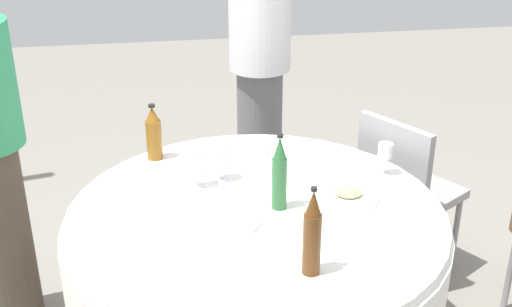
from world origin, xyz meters
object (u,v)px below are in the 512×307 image
(bottle_brown_near, at_px, (312,234))
(plate_north, at_px, (231,222))
(chair_east, at_px, (403,185))
(plate_south, at_px, (244,148))
(bottle_green_front, at_px, (279,174))
(wine_glass_east, at_px, (385,152))
(dining_table, at_px, (256,243))
(wine_glass_mid, at_px, (221,157))
(wine_glass_far, at_px, (197,164))
(bottle_amber_outer, at_px, (154,134))
(plate_west, at_px, (349,195))
(person_outer, at_px, (260,70))

(bottle_brown_near, relative_size, plate_north, 1.54)
(plate_north, height_order, chair_east, chair_east)
(plate_south, bearing_deg, bottle_green_front, 96.67)
(bottle_green_front, relative_size, wine_glass_east, 2.20)
(dining_table, bearing_deg, wine_glass_mid, -69.90)
(wine_glass_far, height_order, wine_glass_mid, wine_glass_far)
(bottle_amber_outer, relative_size, plate_west, 1.05)
(plate_north, bearing_deg, bottle_brown_near, 123.25)
(bottle_amber_outer, xyz_separation_m, plate_south, (-0.40, -0.03, -0.11))
(bottle_green_front, distance_m, plate_south, 0.56)
(dining_table, bearing_deg, wine_glass_far, -48.67)
(person_outer, bearing_deg, bottle_amber_outer, -117.15)
(plate_north, relative_size, person_outer, 0.13)
(bottle_brown_near, distance_m, plate_south, 0.99)
(bottle_green_front, relative_size, chair_east, 0.36)
(wine_glass_mid, bearing_deg, wine_glass_east, 175.30)
(wine_glass_mid, bearing_deg, wine_glass_far, 25.08)
(wine_glass_east, distance_m, plate_south, 0.65)
(bottle_green_front, height_order, bottle_brown_near, bottle_brown_near)
(dining_table, xyz_separation_m, wine_glass_east, (-0.58, -0.23, 0.25))
(wine_glass_far, distance_m, wine_glass_mid, 0.11)
(wine_glass_mid, bearing_deg, plate_west, 153.93)
(dining_table, distance_m, person_outer, 1.38)
(plate_west, bearing_deg, chair_east, -132.13)
(bottle_brown_near, bearing_deg, bottle_amber_outer, -62.68)
(wine_glass_mid, height_order, plate_south, wine_glass_mid)
(bottle_amber_outer, height_order, wine_glass_far, bottle_amber_outer)
(wine_glass_far, distance_m, chair_east, 1.09)
(wine_glass_east, bearing_deg, plate_south, -30.79)
(plate_north, xyz_separation_m, chair_east, (-0.90, -0.59, -0.23))
(wine_glass_far, height_order, plate_south, wine_glass_far)
(dining_table, distance_m, wine_glass_far, 0.40)
(wine_glass_east, xyz_separation_m, chair_east, (-0.22, -0.28, -0.32))
(bottle_amber_outer, height_order, wine_glass_east, bottle_amber_outer)
(bottle_amber_outer, xyz_separation_m, wine_glass_mid, (-0.27, 0.25, -0.02))
(wine_glass_far, xyz_separation_m, plate_south, (-0.23, -0.32, -0.10))
(wine_glass_mid, bearing_deg, dining_table, 110.10)
(bottle_brown_near, bearing_deg, plate_south, -84.81)
(dining_table, relative_size, bottle_green_front, 4.80)
(bottle_green_front, bearing_deg, plate_west, -173.85)
(bottle_amber_outer, bearing_deg, plate_north, 113.72)
(plate_north, xyz_separation_m, plate_west, (-0.48, -0.13, 0.00))
(bottle_brown_near, distance_m, wine_glass_east, 0.80)
(wine_glass_mid, height_order, wine_glass_east, wine_glass_mid)
(bottle_green_front, distance_m, plate_west, 0.32)
(plate_south, bearing_deg, chair_east, 176.58)
(dining_table, xyz_separation_m, person_outer, (-0.23, -1.33, 0.26))
(bottle_brown_near, height_order, wine_glass_far, bottle_brown_near)
(bottle_green_front, xyz_separation_m, plate_south, (0.06, -0.54, -0.14))
(dining_table, distance_m, plate_west, 0.41)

